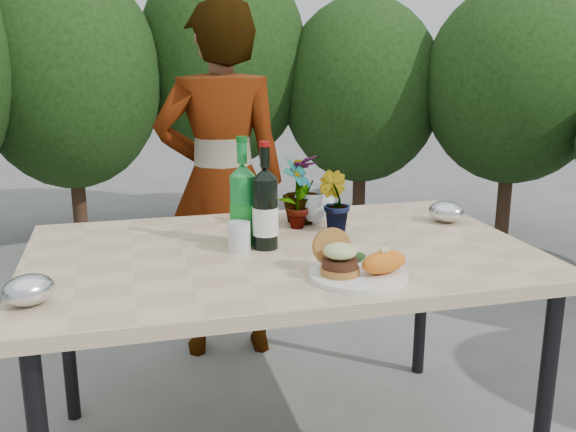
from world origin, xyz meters
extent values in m
cube|color=#D1B38B|center=(0.00, 0.00, 0.73)|extent=(1.60, 1.00, 0.04)
cylinder|color=black|center=(0.72, -0.42, 0.35)|extent=(0.05, 0.05, 0.71)
cylinder|color=black|center=(-0.72, 0.42, 0.35)|extent=(0.05, 0.05, 0.71)
cylinder|color=black|center=(0.72, 0.42, 0.35)|extent=(0.05, 0.05, 0.71)
cylinder|color=#382316|center=(-0.80, 2.80, 0.21)|extent=(0.10, 0.10, 0.42)
ellipsoid|color=#224517|center=(-0.80, 2.80, 1.19)|extent=(1.26, 1.26, 1.54)
cylinder|color=#382316|center=(0.30, 3.00, 0.25)|extent=(0.10, 0.10, 0.50)
ellipsoid|color=#224517|center=(0.30, 3.00, 1.31)|extent=(1.25, 1.25, 1.61)
cylinder|color=#382316|center=(1.30, 2.70, 0.19)|extent=(0.10, 0.10, 0.38)
ellipsoid|color=#224517|center=(1.30, 2.70, 1.07)|extent=(1.20, 1.20, 1.39)
cylinder|color=#382316|center=(2.20, 2.10, 0.22)|extent=(0.10, 0.10, 0.44)
ellipsoid|color=#224517|center=(2.20, 2.10, 1.14)|extent=(1.25, 1.25, 1.40)
cylinder|color=white|center=(0.14, -0.31, 0.76)|extent=(0.28, 0.28, 0.01)
cylinder|color=#B7722D|center=(0.09, -0.31, 0.78)|extent=(0.11, 0.11, 0.02)
cylinder|color=#472314|center=(0.09, -0.31, 0.80)|extent=(0.10, 0.10, 0.02)
ellipsoid|color=beige|center=(0.09, -0.31, 0.83)|extent=(0.10, 0.10, 0.04)
cylinder|color=#B7722D|center=(0.09, -0.24, 0.82)|extent=(0.11, 0.06, 0.11)
ellipsoid|color=orange|center=(0.21, -0.33, 0.80)|extent=(0.17, 0.12, 0.06)
ellipsoid|color=olive|center=(0.14, -0.22, 0.78)|extent=(0.04, 0.04, 0.02)
ellipsoid|color=#193814|center=(0.17, -0.22, 0.78)|extent=(0.06, 0.04, 0.03)
cylinder|color=black|center=(-0.05, 0.02, 0.86)|extent=(0.08, 0.08, 0.23)
cylinder|color=white|center=(-0.05, 0.02, 0.84)|extent=(0.08, 0.08, 0.09)
cone|color=black|center=(-0.05, 0.02, 1.00)|extent=(0.08, 0.08, 0.04)
cylinder|color=black|center=(-0.05, 0.02, 1.05)|extent=(0.03, 0.03, 0.06)
cylinder|color=maroon|center=(-0.05, 0.02, 1.09)|extent=(0.03, 0.03, 0.02)
cylinder|color=#178131|center=(-0.11, 0.09, 0.86)|extent=(0.08, 0.08, 0.23)
cylinder|color=#198C26|center=(-0.11, 0.09, 0.84)|extent=(0.09, 0.09, 0.09)
cone|color=#178131|center=(-0.11, 0.09, 1.00)|extent=(0.08, 0.08, 0.04)
cylinder|color=#178131|center=(-0.11, 0.09, 1.05)|extent=(0.03, 0.03, 0.07)
cylinder|color=#0C5919|center=(-0.11, 0.09, 1.10)|extent=(0.04, 0.04, 0.02)
cylinder|color=silver|center=(-0.14, 0.01, 0.80)|extent=(0.07, 0.07, 0.09)
imported|color=#2A571E|center=(0.11, 0.23, 0.88)|extent=(0.16, 0.16, 0.25)
imported|color=#24581E|center=(0.23, 0.16, 0.86)|extent=(0.15, 0.15, 0.21)
imported|color=#27581E|center=(0.15, 0.30, 0.88)|extent=(0.20, 0.20, 0.25)
imported|color=white|center=(0.20, 0.29, 0.81)|extent=(0.19, 0.19, 0.12)
ellipsoid|color=silver|center=(-0.73, -0.29, 0.79)|extent=(0.17, 0.16, 0.08)
ellipsoid|color=silver|center=(0.67, 0.17, 0.79)|extent=(0.17, 0.17, 0.08)
imported|color=#995F4C|center=(-0.06, 0.86, 0.79)|extent=(0.60, 0.41, 1.59)
camera|label=1|loc=(-0.48, -1.91, 1.37)|focal=40.00mm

